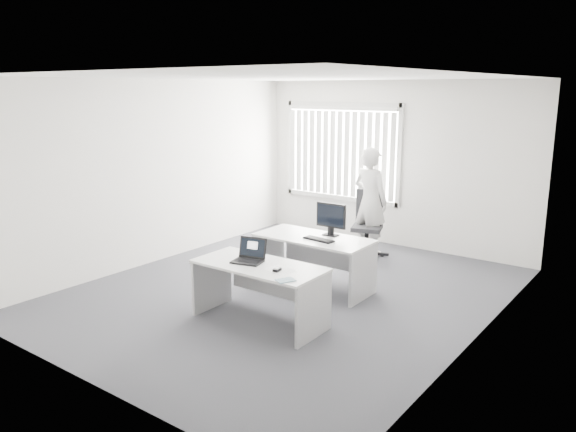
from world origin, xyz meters
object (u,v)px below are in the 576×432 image
Objects in this scene: office_chair at (367,235)px; laptop at (247,252)px; person at (370,201)px; desk_far at (314,251)px; monitor at (331,219)px; desk_near at (259,281)px.

laptop is (0.18, -3.19, 0.51)m from office_chair.
desk_far is at bearing 106.51° from person.
laptop is at bearing -96.25° from monitor.
person is at bearing 79.55° from laptop.
desk_far is at bearing 95.64° from desk_near.
office_chair is (-0.33, 3.16, -0.18)m from desk_near.
monitor reaches higher than desk_far.
laptop is 0.77× the size of monitor.
desk_far is at bearing -104.08° from office_chair.
person is 3.94× the size of monitor.
person reaches higher than office_chair.
monitor reaches higher than desk_near.
office_chair reaches higher than desk_near.
laptop reaches higher than desk_near.
laptop is 1.57m from monitor.
laptop is at bearing 103.97° from person.
monitor is at bearing 54.99° from desk_far.
desk_near is 1.33m from desk_far.
desk_far is 1.50× the size of office_chair.
monitor is at bearing 70.78° from laptop.
monitor is (0.32, -1.63, 0.61)m from office_chair.
monitor is at bearing 111.73° from person.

